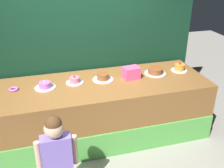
% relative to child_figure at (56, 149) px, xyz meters
% --- Properties ---
extents(ground_plane, '(12.00, 12.00, 0.00)m').
position_rel_child_figure_xyz_m(ground_plane, '(0.62, 0.58, -0.77)').
color(ground_plane, gray).
extents(stage_platform, '(3.65, 1.17, 0.94)m').
position_rel_child_figure_xyz_m(stage_platform, '(0.62, 1.15, -0.31)').
color(stage_platform, brown).
rests_on(stage_platform, ground_plane).
extents(curtain_backdrop, '(3.94, 0.08, 2.66)m').
position_rel_child_figure_xyz_m(curtain_backdrop, '(0.62, 1.83, 0.56)').
color(curtain_backdrop, '#113823').
rests_on(curtain_backdrop, ground_plane).
extents(child_figure, '(0.46, 0.21, 1.20)m').
position_rel_child_figure_xyz_m(child_figure, '(0.00, 0.00, 0.00)').
color(child_figure, '#3F4C8C').
rests_on(child_figure, ground_plane).
extents(pink_box, '(0.27, 0.21, 0.19)m').
position_rel_child_figure_xyz_m(pink_box, '(1.29, 1.21, 0.26)').
color(pink_box, '#F65591').
rests_on(pink_box, stage_platform).
extents(donut, '(0.14, 0.14, 0.03)m').
position_rel_child_figure_xyz_m(donut, '(-0.49, 1.27, 0.18)').
color(donut, '#CC66D8').
rests_on(donut, stage_platform).
extents(cake_left, '(0.31, 0.31, 0.12)m').
position_rel_child_figure_xyz_m(cake_left, '(-0.04, 1.22, 0.20)').
color(cake_left, silver).
rests_on(cake_left, stage_platform).
extents(cake_center_left, '(0.27, 0.27, 0.12)m').
position_rel_child_figure_xyz_m(cake_center_left, '(0.40, 1.28, 0.20)').
color(cake_center_left, silver).
rests_on(cake_center_left, stage_platform).
extents(cake_center_right, '(0.33, 0.33, 0.10)m').
position_rel_child_figure_xyz_m(cake_center_right, '(0.84, 1.27, 0.21)').
color(cake_center_right, silver).
rests_on(cake_center_right, stage_platform).
extents(cake_right, '(0.36, 0.36, 0.10)m').
position_rel_child_figure_xyz_m(cake_right, '(1.73, 1.26, 0.21)').
color(cake_right, silver).
rests_on(cake_right, stage_platform).
extents(cake_far_right, '(0.27, 0.27, 0.15)m').
position_rel_child_figure_xyz_m(cake_far_right, '(2.17, 1.27, 0.21)').
color(cake_far_right, silver).
rests_on(cake_far_right, stage_platform).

